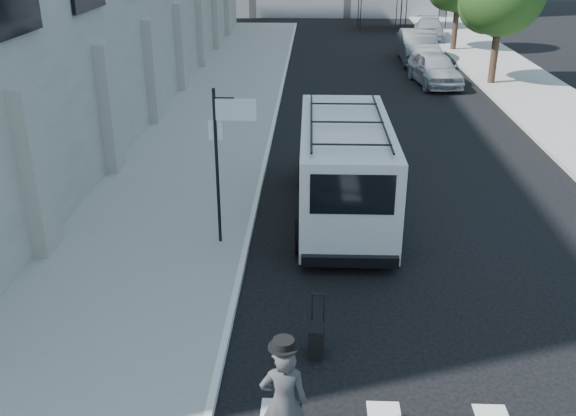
# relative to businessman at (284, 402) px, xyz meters

# --- Properties ---
(ground) EXTENTS (120.00, 120.00, 0.00)m
(ground) POSITION_rel_businessman_xyz_m (0.86, 3.00, -0.88)
(ground) COLOR black
(ground) RESTS_ON ground
(sidewalk_left) EXTENTS (4.50, 48.00, 0.15)m
(sidewalk_left) POSITION_rel_businessman_xyz_m (-3.39, 19.00, -0.80)
(sidewalk_left) COLOR gray
(sidewalk_left) RESTS_ON ground
(sidewalk_right) EXTENTS (4.00, 56.00, 0.15)m
(sidewalk_right) POSITION_rel_businessman_xyz_m (9.86, 23.00, -0.80)
(sidewalk_right) COLOR gray
(sidewalk_right) RESTS_ON ground
(sign_pole) EXTENTS (1.03, 0.07, 3.50)m
(sign_pole) POSITION_rel_businessman_xyz_m (-1.50, 6.20, 1.78)
(sign_pole) COLOR black
(sign_pole) RESTS_ON sidewalk_left
(businessman) EXTENTS (0.66, 0.46, 1.75)m
(businessman) POSITION_rel_businessman_xyz_m (0.00, 0.00, 0.00)
(businessman) COLOR #39393B
(businessman) RESTS_ON ground
(suitcase) EXTENTS (0.28, 0.42, 1.10)m
(suitcase) POSITION_rel_businessman_xyz_m (0.44, 2.26, -0.58)
(suitcase) COLOR black
(suitcase) RESTS_ON ground
(cargo_van) EXTENTS (2.35, 6.51, 2.43)m
(cargo_van) POSITION_rel_businessman_xyz_m (1.11, 8.15, 0.38)
(cargo_van) COLOR silver
(cargo_van) RESTS_ON ground
(parked_car_a) EXTENTS (2.26, 4.55, 1.49)m
(parked_car_a) POSITION_rel_businessman_xyz_m (5.86, 23.09, -0.13)
(parked_car_a) COLOR #B4B6BD
(parked_car_a) RESTS_ON ground
(parked_car_b) EXTENTS (1.88, 5.18, 1.70)m
(parked_car_b) POSITION_rel_businessman_xyz_m (5.86, 28.51, -0.03)
(parked_car_b) COLOR #4D5154
(parked_car_b) RESTS_ON ground
(parked_car_c) EXTENTS (2.55, 4.93, 1.37)m
(parked_car_c) POSITION_rel_businessman_xyz_m (7.66, 36.00, -0.19)
(parked_car_c) COLOR #999CA0
(parked_car_c) RESTS_ON ground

